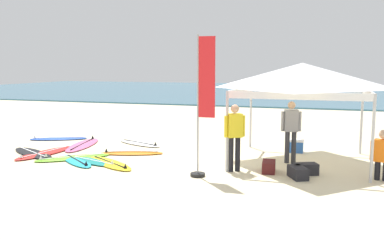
# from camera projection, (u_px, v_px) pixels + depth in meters

# --- Properties ---
(ground_plane) EXTENTS (80.00, 80.00, 0.00)m
(ground_plane) POSITION_uv_depth(u_px,v_px,m) (194.00, 161.00, 11.85)
(ground_plane) COLOR beige
(sea) EXTENTS (80.00, 36.00, 0.10)m
(sea) POSITION_uv_depth(u_px,v_px,m) (292.00, 91.00, 43.66)
(sea) COLOR #386B84
(sea) RESTS_ON ground
(canopy_tent) EXTENTS (3.51, 3.51, 2.75)m
(canopy_tent) POSITION_uv_depth(u_px,v_px,m) (302.00, 76.00, 11.42)
(canopy_tent) COLOR #B7B7BC
(canopy_tent) RESTS_ON ground
(surfboard_orange) EXTENTS (1.96, 1.08, 0.19)m
(surfboard_orange) POSITION_uv_depth(u_px,v_px,m) (132.00, 153.00, 12.72)
(surfboard_orange) COLOR orange
(surfboard_orange) RESTS_ON ground
(surfboard_pink) EXTENTS (1.18, 2.57, 0.19)m
(surfboard_pink) POSITION_uv_depth(u_px,v_px,m) (83.00, 145.00, 14.07)
(surfboard_pink) COLOR pink
(surfboard_pink) RESTS_ON ground
(surfboard_black) EXTENTS (2.32, 1.69, 0.19)m
(surfboard_black) POSITION_uv_depth(u_px,v_px,m) (33.00, 153.00, 12.71)
(surfboard_black) COLOR black
(surfboard_black) RESTS_ON ground
(surfboard_blue) EXTENTS (2.09, 1.38, 0.19)m
(surfboard_blue) POSITION_uv_depth(u_px,v_px,m) (58.00, 139.00, 15.26)
(surfboard_blue) COLOR blue
(surfboard_blue) RESTS_ON ground
(surfboard_lime) EXTENTS (1.93, 1.89, 0.19)m
(surfboard_lime) POSITION_uv_depth(u_px,v_px,m) (72.00, 158.00, 12.08)
(surfboard_lime) COLOR #7AD12D
(surfboard_lime) RESTS_ON ground
(surfboard_white) EXTENTS (1.98, 1.26, 0.19)m
(surfboard_white) POSITION_uv_depth(u_px,v_px,m) (140.00, 143.00, 14.30)
(surfboard_white) COLOR white
(surfboard_white) RESTS_ON ground
(surfboard_yellow) EXTENTS (2.09, 1.66, 0.19)m
(surfboard_yellow) POSITION_uv_depth(u_px,v_px,m) (110.00, 163.00, 11.39)
(surfboard_yellow) COLOR yellow
(surfboard_yellow) RESTS_ON ground
(surfboard_red) EXTENTS (0.90, 2.38, 0.19)m
(surfboard_red) POSITION_uv_depth(u_px,v_px,m) (45.00, 153.00, 12.76)
(surfboard_red) COLOR red
(surfboard_red) RESTS_ON ground
(surfboard_teal) EXTENTS (2.02, 1.14, 0.19)m
(surfboard_teal) POSITION_uv_depth(u_px,v_px,m) (93.00, 161.00, 11.61)
(surfboard_teal) COLOR #19847F
(surfboard_teal) RESTS_ON ground
(surfboard_cyan) EXTENTS (1.75, 1.52, 0.19)m
(surfboard_cyan) POSITION_uv_depth(u_px,v_px,m) (77.00, 161.00, 11.63)
(surfboard_cyan) COLOR #23B2CC
(surfboard_cyan) RESTS_ON ground
(person_grey) EXTENTS (0.54, 0.30, 1.71)m
(person_grey) POSITION_uv_depth(u_px,v_px,m) (291.00, 128.00, 11.46)
(person_grey) COLOR #2D2D33
(person_grey) RESTS_ON ground
(person_yellow) EXTENTS (0.48, 0.38, 1.71)m
(person_yellow) POSITION_uv_depth(u_px,v_px,m) (235.00, 133.00, 10.53)
(person_yellow) COLOR black
(person_yellow) RESTS_ON ground
(person_orange) EXTENTS (0.53, 0.30, 1.20)m
(person_orange) POSITION_uv_depth(u_px,v_px,m) (383.00, 153.00, 9.72)
(person_orange) COLOR black
(person_orange) RESTS_ON ground
(banner_flag) EXTENTS (0.60, 0.36, 3.40)m
(banner_flag) POSITION_uv_depth(u_px,v_px,m) (202.00, 112.00, 9.93)
(banner_flag) COLOR #99999E
(banner_flag) RESTS_ON ground
(gear_bag_near_tent) EXTENTS (0.68, 0.54, 0.28)m
(gear_bag_near_tent) POSITION_uv_depth(u_px,v_px,m) (305.00, 169.00, 10.31)
(gear_bag_near_tent) COLOR #232328
(gear_bag_near_tent) RESTS_ON ground
(gear_bag_by_pole) EXTENTS (0.38, 0.63, 0.28)m
(gear_bag_by_pole) POSITION_uv_depth(u_px,v_px,m) (269.00, 167.00, 10.56)
(gear_bag_by_pole) COLOR #4C1919
(gear_bag_by_pole) RESTS_ON ground
(gear_bag_on_sand) EXTENTS (0.55, 0.68, 0.28)m
(gear_bag_on_sand) POSITION_uv_depth(u_px,v_px,m) (298.00, 173.00, 9.97)
(gear_bag_on_sand) COLOR #232328
(gear_bag_on_sand) RESTS_ON ground
(cooler_box) EXTENTS (0.50, 0.36, 0.39)m
(cooler_box) POSITION_uv_depth(u_px,v_px,m) (295.00, 146.00, 13.00)
(cooler_box) COLOR #2D60B7
(cooler_box) RESTS_ON ground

